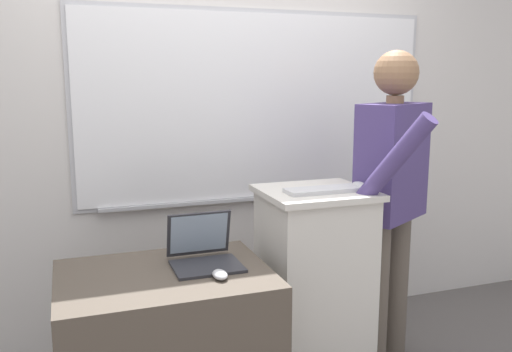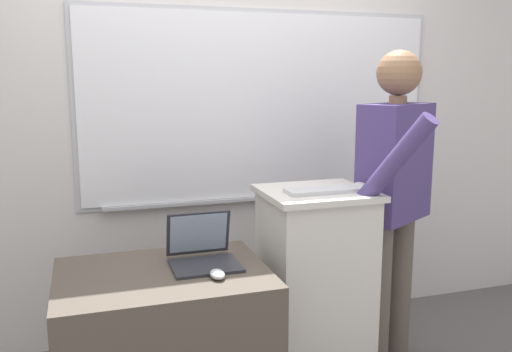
{
  "view_description": "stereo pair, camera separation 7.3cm",
  "coord_description": "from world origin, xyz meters",
  "px_view_note": "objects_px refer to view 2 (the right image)",
  "views": [
    {
      "loc": [
        -0.82,
        -1.88,
        1.55
      ],
      "look_at": [
        0.02,
        0.47,
        1.1
      ],
      "focal_mm": 38.0,
      "sensor_mm": 36.0,
      "label": 1
    },
    {
      "loc": [
        -0.75,
        -1.9,
        1.55
      ],
      "look_at": [
        0.02,
        0.47,
        1.1
      ],
      "focal_mm": 38.0,
      "sensor_mm": 36.0,
      "label": 2
    }
  ],
  "objects_px": {
    "lectern_podium": "(315,286)",
    "computer_mouse_by_laptop": "(217,274)",
    "computer_mouse_by_keyboard": "(361,186)",
    "side_desk": "(165,351)",
    "person_presenter": "(395,187)",
    "laptop": "(202,249)",
    "wireless_keyboard": "(324,190)"
  },
  "relations": [
    {
      "from": "wireless_keyboard",
      "to": "computer_mouse_by_laptop",
      "type": "bearing_deg",
      "value": -156.4
    },
    {
      "from": "side_desk",
      "to": "computer_mouse_by_keyboard",
      "type": "height_order",
      "value": "computer_mouse_by_keyboard"
    },
    {
      "from": "wireless_keyboard",
      "to": "computer_mouse_by_laptop",
      "type": "relative_size",
      "value": 3.81
    },
    {
      "from": "person_presenter",
      "to": "computer_mouse_by_keyboard",
      "type": "xyz_separation_m",
      "value": [
        -0.24,
        -0.07,
        0.03
      ]
    },
    {
      "from": "lectern_podium",
      "to": "person_presenter",
      "type": "bearing_deg",
      "value": 3.42
    },
    {
      "from": "wireless_keyboard",
      "to": "side_desk",
      "type": "bearing_deg",
      "value": -171.63
    },
    {
      "from": "person_presenter",
      "to": "laptop",
      "type": "height_order",
      "value": "person_presenter"
    },
    {
      "from": "person_presenter",
      "to": "side_desk",
      "type": "bearing_deg",
      "value": 159.61
    },
    {
      "from": "lectern_podium",
      "to": "computer_mouse_by_laptop",
      "type": "distance_m",
      "value": 0.72
    },
    {
      "from": "person_presenter",
      "to": "computer_mouse_by_keyboard",
      "type": "distance_m",
      "value": 0.26
    },
    {
      "from": "lectern_podium",
      "to": "computer_mouse_by_keyboard",
      "type": "bearing_deg",
      "value": -11.96
    },
    {
      "from": "computer_mouse_by_keyboard",
      "to": "side_desk",
      "type": "bearing_deg",
      "value": -172.44
    },
    {
      "from": "lectern_podium",
      "to": "laptop",
      "type": "relative_size",
      "value": 3.38
    },
    {
      "from": "side_desk",
      "to": "wireless_keyboard",
      "type": "relative_size",
      "value": 2.35
    },
    {
      "from": "person_presenter",
      "to": "computer_mouse_by_keyboard",
      "type": "height_order",
      "value": "person_presenter"
    },
    {
      "from": "person_presenter",
      "to": "laptop",
      "type": "relative_size",
      "value": 5.7
    },
    {
      "from": "laptop",
      "to": "computer_mouse_by_laptop",
      "type": "xyz_separation_m",
      "value": [
        0.02,
        -0.21,
        -0.04
      ]
    },
    {
      "from": "laptop",
      "to": "person_presenter",
      "type": "bearing_deg",
      "value": 7.38
    },
    {
      "from": "laptop",
      "to": "computer_mouse_by_keyboard",
      "type": "relative_size",
      "value": 2.96
    },
    {
      "from": "computer_mouse_by_keyboard",
      "to": "laptop",
      "type": "bearing_deg",
      "value": -175.53
    },
    {
      "from": "lectern_podium",
      "to": "laptop",
      "type": "xyz_separation_m",
      "value": [
        -0.61,
        -0.11,
        0.29
      ]
    },
    {
      "from": "laptop",
      "to": "wireless_keyboard",
      "type": "relative_size",
      "value": 0.78
    },
    {
      "from": "wireless_keyboard",
      "to": "computer_mouse_by_laptop",
      "type": "xyz_separation_m",
      "value": [
        -0.6,
        -0.26,
        -0.26
      ]
    },
    {
      "from": "person_presenter",
      "to": "computer_mouse_by_laptop",
      "type": "distance_m",
      "value": 1.13
    },
    {
      "from": "side_desk",
      "to": "laptop",
      "type": "bearing_deg",
      "value": 20.42
    },
    {
      "from": "laptop",
      "to": "lectern_podium",
      "type": "bearing_deg",
      "value": 10.33
    },
    {
      "from": "side_desk",
      "to": "wireless_keyboard",
      "type": "bearing_deg",
      "value": 8.37
    },
    {
      "from": "laptop",
      "to": "wireless_keyboard",
      "type": "height_order",
      "value": "wireless_keyboard"
    },
    {
      "from": "side_desk",
      "to": "lectern_podium",
      "type": "bearing_deg",
      "value": 12.8
    },
    {
      "from": "lectern_podium",
      "to": "person_presenter",
      "type": "relative_size",
      "value": 0.59
    },
    {
      "from": "lectern_podium",
      "to": "side_desk",
      "type": "bearing_deg",
      "value": -167.2
    },
    {
      "from": "person_presenter",
      "to": "computer_mouse_by_laptop",
      "type": "xyz_separation_m",
      "value": [
        -1.05,
        -0.35,
        -0.24
      ]
    }
  ]
}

